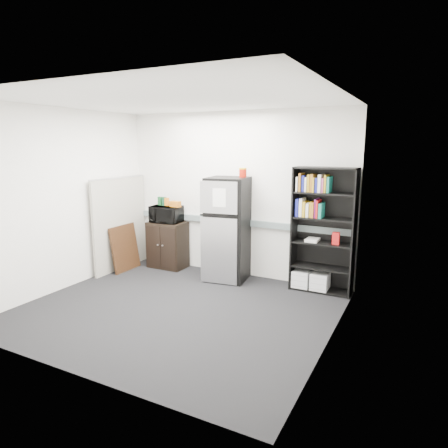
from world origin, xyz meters
name	(u,v)px	position (x,y,z in m)	size (l,w,h in m)	color
floor	(178,309)	(0.00, 0.00, 0.00)	(4.00, 4.00, 0.00)	black
wall_back	(235,195)	(0.00, 1.75, 1.35)	(4.00, 0.02, 2.70)	white
wall_right	(334,224)	(2.00, 0.00, 1.35)	(0.02, 3.50, 2.70)	white
wall_left	(64,200)	(-2.00, 0.00, 1.35)	(0.02, 3.50, 2.70)	white
ceiling	(173,99)	(0.00, 0.00, 2.70)	(4.00, 3.50, 0.02)	white
electrical_raceway	(234,222)	(0.00, 1.72, 0.90)	(3.92, 0.05, 0.10)	gray
wall_note	(216,182)	(-0.35, 1.74, 1.55)	(0.14, 0.00, 0.10)	white
bookshelf	(322,227)	(1.51, 1.57, 0.97)	(0.90, 0.34, 1.85)	black
cubicle_partition	(120,223)	(-1.90, 1.08, 0.81)	(0.06, 1.30, 1.62)	#A39D90
cabinet	(168,245)	(-1.21, 1.50, 0.41)	(0.66, 0.44, 0.82)	black
microwave	(166,214)	(-1.21, 1.48, 0.97)	(0.52, 0.35, 0.29)	black
snack_box_a	(160,201)	(-1.36, 1.52, 1.19)	(0.07, 0.05, 0.15)	#175025
snack_box_b	(164,201)	(-1.26, 1.52, 1.19)	(0.07, 0.05, 0.15)	#0C3720
snack_box_c	(167,202)	(-1.21, 1.52, 1.18)	(0.07, 0.05, 0.14)	orange
snack_bag	(175,204)	(-1.00, 1.47, 1.16)	(0.18, 0.10, 0.10)	#BB6112
refrigerator	(228,229)	(0.04, 1.42, 0.83)	(0.70, 0.73, 1.66)	black
coffee_can	(243,172)	(0.23, 1.55, 1.74)	(0.12, 0.12, 0.17)	#AB1707
framed_poster	(125,248)	(-1.77, 1.02, 0.40)	(0.16, 0.62, 0.80)	black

